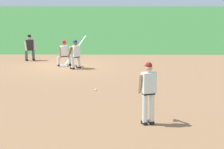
# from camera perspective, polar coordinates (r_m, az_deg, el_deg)

# --- Properties ---
(ground_plane) EXTENTS (160.00, 160.00, 0.00)m
(ground_plane) POSITION_cam_1_polar(r_m,az_deg,el_deg) (22.64, -6.31, 1.06)
(ground_plane) COLOR #336B2D
(infield_dirt_patch) EXTENTS (18.00, 18.00, 0.01)m
(infield_dirt_patch) POSITION_cam_1_polar(r_m,az_deg,el_deg) (17.70, -2.30, -1.69)
(infield_dirt_patch) COLOR #936B47
(infield_dirt_patch) RESTS_ON ground
(foul_line_stripe) EXTENTS (15.00, 0.10, 0.00)m
(foul_line_stripe) POSITION_cam_1_polar(r_m,az_deg,el_deg) (30.01, -4.53, 3.57)
(foul_line_stripe) COLOR white
(foul_line_stripe) RESTS_ON ground
(first_base_bag) EXTENTS (0.38, 0.38, 0.09)m
(first_base_bag) POSITION_cam_1_polar(r_m,az_deg,el_deg) (22.64, -6.31, 1.17)
(first_base_bag) COLOR white
(first_base_bag) RESTS_ON ground
(baseball) EXTENTS (0.07, 0.07, 0.07)m
(baseball) POSITION_cam_1_polar(r_m,az_deg,el_deg) (17.11, -2.13, -2.02)
(baseball) COLOR white
(baseball) RESTS_ON ground
(pitcher) EXTENTS (0.81, 0.60, 1.86)m
(pitcher) POSITION_cam_1_polar(r_m,az_deg,el_deg) (12.75, 4.80, -1.92)
(pitcher) COLOR black
(pitcher) RESTS_ON ground
(first_baseman) EXTENTS (0.85, 0.95, 1.34)m
(first_baseman) POSITION_cam_1_polar(r_m,az_deg,el_deg) (22.66, -6.18, 2.94)
(first_baseman) COLOR black
(first_baseman) RESTS_ON ground
(baserunner) EXTENTS (0.67, 0.67, 1.46)m
(baserunner) POSITION_cam_1_polar(r_m,az_deg,el_deg) (21.80, -4.80, 2.81)
(baserunner) COLOR black
(baserunner) RESTS_ON ground
(umpire) EXTENTS (0.61, 0.67, 1.46)m
(umpire) POSITION_cam_1_polar(r_m,az_deg,el_deg) (24.68, -10.71, 3.62)
(umpire) COLOR black
(umpire) RESTS_ON ground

